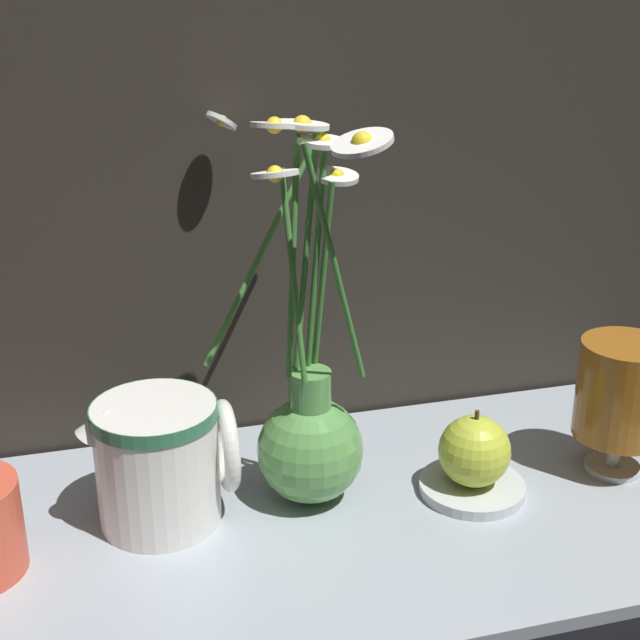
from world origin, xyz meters
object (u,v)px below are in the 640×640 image
at_px(orange_fruit, 473,449).
at_px(ceramic_pitcher, 161,457).
at_px(vase_with_flowers, 310,424).
at_px(tea_glass, 624,393).

bearing_deg(orange_fruit, ceramic_pitcher, 174.19).
bearing_deg(orange_fruit, vase_with_flowers, 168.52).
relative_size(ceramic_pitcher, tea_glass, 0.99).
xyz_separation_m(ceramic_pitcher, tea_glass, (0.42, -0.03, 0.02)).
xyz_separation_m(ceramic_pitcher, orange_fruit, (0.27, -0.03, -0.02)).
distance_m(vase_with_flowers, ceramic_pitcher, 0.13).
bearing_deg(tea_glass, ceramic_pitcher, 175.32).
distance_m(tea_glass, orange_fruit, 0.15).
height_order(ceramic_pitcher, tea_glass, tea_glass).
bearing_deg(ceramic_pitcher, vase_with_flowers, 0.56).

